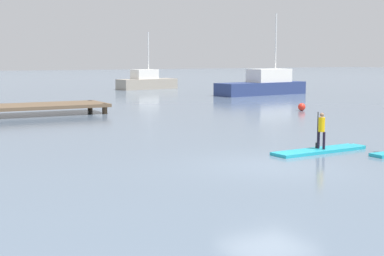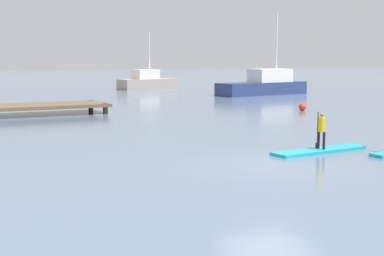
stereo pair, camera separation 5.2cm
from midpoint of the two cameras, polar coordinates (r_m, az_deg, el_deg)
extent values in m
plane|color=slate|center=(16.70, 7.75, -3.70)|extent=(240.00, 240.00, 0.00)
cube|color=#1E9EB2|center=(19.29, 12.56, -2.21)|extent=(3.57, 1.01, 0.10)
cube|color=#1E9EB2|center=(20.59, 16.16, -1.74)|extent=(0.28, 0.56, 0.09)
cylinder|color=black|center=(19.39, 12.51, -1.16)|extent=(0.09, 0.09, 0.57)
cylinder|color=black|center=(19.21, 13.03, -1.25)|extent=(0.09, 0.09, 0.57)
cylinder|color=#F2B20C|center=(19.23, 12.81, 0.33)|extent=(0.22, 0.22, 0.47)
sphere|color=#8C664C|center=(19.20, 12.84, 1.28)|extent=(0.14, 0.14, 0.14)
cylinder|color=black|center=(19.38, 12.43, -0.21)|extent=(0.03, 0.03, 1.21)
cube|color=black|center=(19.45, 12.39, -1.71)|extent=(0.04, 0.14, 0.18)
cube|color=navy|center=(47.73, 6.99, 3.91)|extent=(8.42, 3.24, 1.02)
cube|color=white|center=(48.27, 7.78, 5.19)|extent=(3.72, 2.30, 1.09)
cylinder|color=silver|center=(48.75, 8.44, 8.51)|extent=(0.12, 0.12, 4.55)
cube|color=#9E9384|center=(55.81, -4.35, 4.38)|extent=(6.19, 2.91, 0.98)
cube|color=white|center=(55.62, -4.60, 5.34)|extent=(2.55, 1.93, 0.91)
cylinder|color=silver|center=(55.85, -4.23, 7.64)|extent=(0.12, 0.12, 3.56)
cube|color=brown|center=(31.87, -16.60, 2.04)|extent=(9.18, 3.10, 0.18)
cylinder|color=#473828|center=(31.84, -8.55, 1.91)|extent=(0.28, 0.28, 0.56)
cylinder|color=#473828|center=(34.20, -9.97, 2.23)|extent=(0.28, 0.28, 0.56)
sphere|color=red|center=(33.92, 10.94, 2.07)|extent=(0.44, 0.44, 0.44)
camera|label=1|loc=(0.03, -89.92, 0.01)|focal=53.77mm
camera|label=2|loc=(0.03, 90.08, -0.01)|focal=53.77mm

